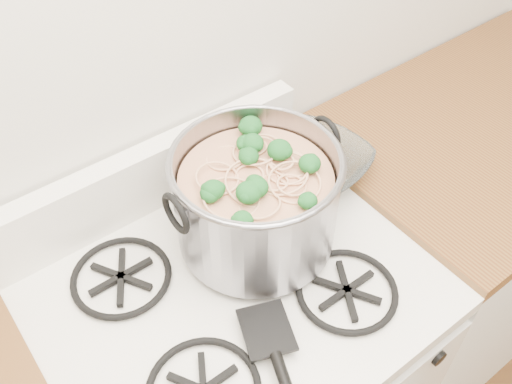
% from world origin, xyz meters
% --- Properties ---
extents(counter_right, '(1.00, 0.65, 0.92)m').
position_xyz_m(counter_right, '(0.88, 1.26, 0.46)').
color(counter_right, silver).
rests_on(counter_right, ground).
extents(stock_pot, '(0.37, 0.34, 0.23)m').
position_xyz_m(stock_pot, '(0.11, 1.33, 1.03)').
color(stock_pot, gray).
rests_on(stock_pot, gas_range).
extents(spatula, '(0.38, 0.39, 0.02)m').
position_xyz_m(spatula, '(-0.02, 1.13, 0.94)').
color(spatula, black).
rests_on(spatula, gas_range).
extents(glass_bowl, '(0.12, 0.12, 0.02)m').
position_xyz_m(glass_bowl, '(0.33, 1.40, 0.94)').
color(glass_bowl, white).
rests_on(glass_bowl, gas_range).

